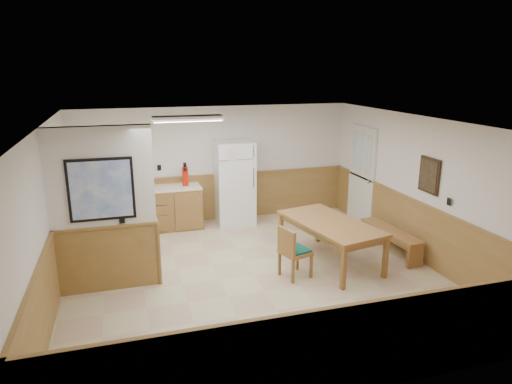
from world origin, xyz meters
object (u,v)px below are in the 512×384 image
object	(u,v)px
fire_extinguisher	(185,176)
soap_bottle	(114,186)
dining_bench	(391,235)
refrigerator	(235,183)
dining_chair	(291,249)
dining_table	(330,227)

from	to	relation	value
fire_extinguisher	soap_bottle	world-z (taller)	fire_extinguisher
dining_bench	soap_bottle	world-z (taller)	soap_bottle
dining_bench	soap_bottle	size ratio (longest dim) A/B	6.60
refrigerator	dining_bench	size ratio (longest dim) A/B	1.20
dining_bench	fire_extinguisher	world-z (taller)	fire_extinguisher
dining_bench	dining_chair	size ratio (longest dim) A/B	1.76
dining_table	dining_bench	xyz separation A→B (m)	(1.26, 0.07, -0.32)
dining_table	fire_extinguisher	distance (m)	3.34
dining_table	soap_bottle	xyz separation A→B (m)	(-3.52, 2.54, 0.35)
fire_extinguisher	refrigerator	bearing A→B (deg)	-4.15
refrigerator	fire_extinguisher	bearing A→B (deg)	179.42
dining_chair	fire_extinguisher	xyz separation A→B (m)	(-1.25, 2.92, 0.62)
dining_table	soap_bottle	bearing A→B (deg)	132.35
dining_chair	fire_extinguisher	distance (m)	3.24
dining_bench	dining_chair	bearing A→B (deg)	-172.13
dining_table	fire_extinguisher	size ratio (longest dim) A/B	4.28
dining_bench	soap_bottle	distance (m)	5.42
refrigerator	soap_bottle	size ratio (longest dim) A/B	7.93
dining_chair	soap_bottle	bearing A→B (deg)	116.99
soap_bottle	dining_chair	bearing A→B (deg)	-47.28
dining_bench	fire_extinguisher	size ratio (longest dim) A/B	3.05
dining_chair	fire_extinguisher	world-z (taller)	fire_extinguisher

